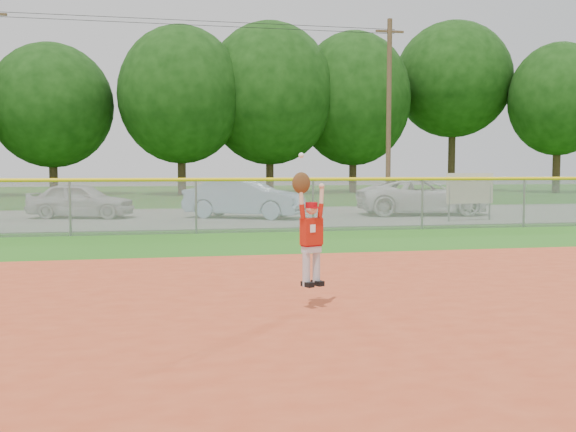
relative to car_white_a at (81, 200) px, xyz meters
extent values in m
plane|color=#256015|center=(3.77, -16.18, -0.67)|extent=(120.00, 120.00, 0.00)
cube|color=#BA4121|center=(3.77, -19.18, -0.65)|extent=(24.00, 16.00, 0.04)
cube|color=slate|center=(3.77, -0.18, -0.65)|extent=(44.00, 10.00, 0.03)
imported|color=silver|center=(0.00, 0.00, 0.00)|extent=(3.98, 2.36, 1.27)
imported|color=#91B3D8|center=(5.78, -1.16, 0.07)|extent=(4.51, 3.37, 1.42)
imported|color=white|center=(12.69, -0.94, 0.06)|extent=(5.23, 2.85, 1.39)
cylinder|color=gray|center=(12.30, -4.06, -0.05)|extent=(0.06, 0.06, 1.24)
cylinder|color=gray|center=(13.93, -3.80, -0.05)|extent=(0.06, 0.06, 1.24)
cube|color=#FBEBCD|center=(13.11, -3.93, 0.47)|extent=(1.84, 0.34, 1.03)
cube|color=gray|center=(3.77, -6.18, 0.08)|extent=(40.00, 0.03, 1.50)
cylinder|color=yellow|center=(3.77, -6.18, 0.83)|extent=(40.00, 0.10, 0.10)
cylinder|color=gray|center=(0.43, -6.18, 0.08)|extent=(0.06, 0.06, 1.50)
cylinder|color=gray|center=(3.77, -6.18, 0.08)|extent=(0.06, 0.06, 1.50)
cylinder|color=gray|center=(7.10, -6.18, 0.08)|extent=(0.06, 0.06, 1.50)
cylinder|color=gray|center=(10.43, -6.18, 0.08)|extent=(0.06, 0.06, 1.50)
cylinder|color=gray|center=(13.77, -6.18, 0.08)|extent=(0.06, 0.06, 1.50)
cylinder|color=#4C3823|center=(13.77, 5.82, 3.83)|extent=(0.24, 0.24, 9.00)
cube|color=#4C3823|center=(13.77, 5.82, 7.73)|extent=(1.40, 0.10, 0.10)
cylinder|color=black|center=(4.77, 5.82, 7.63)|extent=(18.50, 0.02, 0.02)
cylinder|color=black|center=(4.77, 5.82, 7.83)|extent=(18.50, 0.02, 0.02)
cylinder|color=#422D1C|center=(-4.31, 21.99, 1.39)|extent=(0.56, 0.56, 4.11)
ellipsoid|color=#193F0F|center=(-4.31, 21.99, 5.40)|extent=(8.19, 8.19, 8.39)
cylinder|color=#422D1C|center=(4.30, 20.96, 1.66)|extent=(0.56, 0.56, 4.64)
ellipsoid|color=#193F0F|center=(4.30, 20.96, 6.19)|extent=(8.57, 8.57, 9.43)
cylinder|color=#422D1C|center=(10.68, 22.16, 1.78)|extent=(0.56, 0.56, 4.89)
ellipsoid|color=#193F0F|center=(10.68, 22.16, 6.56)|extent=(9.41, 9.41, 10.28)
cylinder|color=#422D1C|center=(17.20, 22.83, 1.73)|extent=(0.56, 0.56, 4.78)
ellipsoid|color=#193F0F|center=(17.20, 22.83, 6.40)|extent=(8.62, 8.62, 10.06)
cylinder|color=#422D1C|center=(25.69, 23.76, 2.33)|extent=(0.56, 0.56, 5.99)
ellipsoid|color=#193F0F|center=(25.69, 23.76, 8.18)|extent=(9.18, 9.18, 9.14)
cylinder|color=#422D1C|center=(31.80, 18.96, 1.68)|extent=(0.56, 0.56, 4.69)
ellipsoid|color=#193F0F|center=(31.80, 18.96, 6.27)|extent=(7.23, 7.23, 8.32)
cylinder|color=silver|center=(4.57, -16.28, -0.12)|extent=(0.13, 0.13, 0.44)
cylinder|color=silver|center=(4.72, -16.22, -0.12)|extent=(0.13, 0.13, 0.44)
cube|color=black|center=(4.59, -16.30, -0.31)|extent=(0.15, 0.20, 0.06)
cube|color=black|center=(4.73, -16.24, -0.31)|extent=(0.15, 0.20, 0.06)
cube|color=silver|center=(4.65, -16.25, 0.13)|extent=(0.26, 0.21, 0.09)
cube|color=maroon|center=(4.65, -16.25, 0.18)|extent=(0.27, 0.22, 0.04)
cube|color=#B51B0C|center=(4.65, -16.25, 0.35)|extent=(0.30, 0.24, 0.34)
cube|color=white|center=(4.65, -16.33, 0.39)|extent=(0.08, 0.04, 0.10)
sphere|color=beige|center=(4.65, -16.25, 0.64)|extent=(0.20, 0.20, 0.15)
cylinder|color=#AC0A10|center=(4.65, -16.25, 0.68)|extent=(0.20, 0.20, 0.07)
cube|color=#AC0A10|center=(4.68, -16.32, 0.65)|extent=(0.14, 0.13, 0.01)
cylinder|color=#B51B0C|center=(4.52, -16.30, 0.61)|extent=(0.10, 0.09, 0.18)
cylinder|color=beige|center=(4.50, -16.31, 0.79)|extent=(0.08, 0.07, 0.20)
ellipsoid|color=#4C2D14|center=(4.50, -16.31, 0.96)|extent=(0.25, 0.19, 0.26)
sphere|color=white|center=(4.50, -16.31, 1.30)|extent=(0.09, 0.09, 0.07)
cylinder|color=#B51B0C|center=(4.78, -16.19, 0.61)|extent=(0.10, 0.09, 0.18)
cylinder|color=beige|center=(4.79, -16.18, 0.79)|extent=(0.08, 0.07, 0.20)
sphere|color=beige|center=(4.79, -16.18, 0.92)|extent=(0.09, 0.09, 0.07)
camera|label=1|loc=(2.79, -24.04, 1.13)|focal=40.00mm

